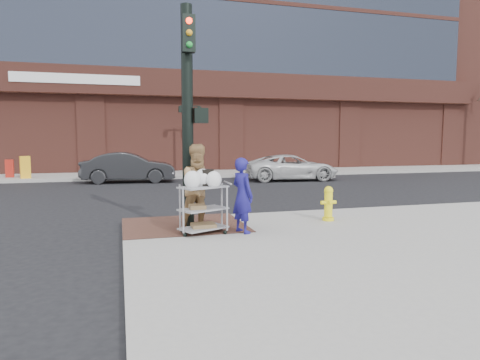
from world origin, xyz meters
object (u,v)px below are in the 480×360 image
object	(u,v)px
lamp_post	(190,131)
sedan_dark	(129,167)
pedestrian_tan	(200,188)
traffic_signal_pole	(189,110)
utility_cart	(203,205)
woman_blue	(242,195)
fire_hydrant	(328,203)
minivan_white	(292,167)

from	to	relation	value
lamp_post	sedan_dark	bearing A→B (deg)	-138.70
lamp_post	pedestrian_tan	distance (m)	16.09
traffic_signal_pole	sedan_dark	distance (m)	12.30
utility_cart	traffic_signal_pole	bearing A→B (deg)	99.88
traffic_signal_pole	utility_cart	size ratio (longest dim) A/B	3.63
woman_blue	fire_hydrant	size ratio (longest dim) A/B	1.89
utility_cart	lamp_post	bearing A→B (deg)	81.78
woman_blue	fire_hydrant	world-z (taller)	woman_blue
lamp_post	minivan_white	distance (m)	6.63
sedan_dark	traffic_signal_pole	bearing A→B (deg)	-170.09
pedestrian_tan	utility_cart	bearing A→B (deg)	-91.95
lamp_post	minivan_white	xyz separation A→B (m)	(4.59, -4.36, -1.95)
pedestrian_tan	sedan_dark	world-z (taller)	pedestrian_tan
fire_hydrant	sedan_dark	bearing A→B (deg)	110.13
woman_blue	traffic_signal_pole	bearing A→B (deg)	20.71
fire_hydrant	pedestrian_tan	bearing A→B (deg)	-174.17
woman_blue	minivan_white	world-z (taller)	woman_blue
sedan_dark	utility_cart	distance (m)	13.00
utility_cart	woman_blue	bearing A→B (deg)	-10.35
lamp_post	utility_cart	size ratio (longest dim) A/B	2.90
fire_hydrant	woman_blue	bearing A→B (deg)	-163.06
sedan_dark	pedestrian_tan	bearing A→B (deg)	-169.78
pedestrian_tan	sedan_dark	bearing A→B (deg)	87.59
minivan_white	lamp_post	bearing A→B (deg)	52.04
sedan_dark	minivan_white	bearing A→B (deg)	-93.75
traffic_signal_pole	fire_hydrant	world-z (taller)	traffic_signal_pole
traffic_signal_pole	minivan_white	distance (m)	13.14
lamp_post	woman_blue	bearing A→B (deg)	-95.27
lamp_post	traffic_signal_pole	world-z (taller)	traffic_signal_pole
traffic_signal_pole	woman_blue	size ratio (longest dim) A/B	3.08
woman_blue	minivan_white	bearing A→B (deg)	-50.08
traffic_signal_pole	woman_blue	xyz separation A→B (m)	(0.98, -1.02, -1.87)
traffic_signal_pole	minivan_white	world-z (taller)	traffic_signal_pole
woman_blue	sedan_dark	size ratio (longest dim) A/B	0.36
lamp_post	pedestrian_tan	bearing A→B (deg)	-98.44
sedan_dark	utility_cart	xyz separation A→B (m)	(1.27, -12.94, 0.03)
utility_cart	fire_hydrant	xyz separation A→B (m)	(3.25, 0.59, -0.19)
traffic_signal_pole	pedestrian_tan	bearing A→B (deg)	-78.58
sedan_dark	minivan_white	distance (m)	8.27
traffic_signal_pole	woman_blue	distance (m)	2.35
lamp_post	pedestrian_tan	world-z (taller)	lamp_post
lamp_post	minivan_white	size ratio (longest dim) A/B	0.83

